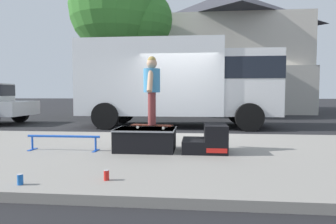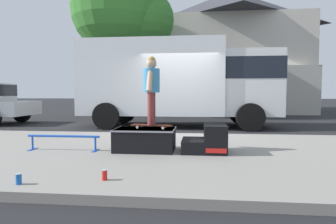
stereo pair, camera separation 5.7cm
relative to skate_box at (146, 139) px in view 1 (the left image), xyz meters
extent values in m
plane|color=black|center=(0.37, 3.03, -0.34)|extent=(140.00, 140.00, 0.00)
cube|color=gray|center=(0.37, 0.03, -0.28)|extent=(50.00, 5.00, 0.12)
cube|color=black|center=(0.00, 0.00, -0.01)|extent=(1.10, 0.74, 0.42)
cube|color=gray|center=(0.00, 0.00, 0.18)|extent=(1.12, 0.76, 0.03)
cube|color=black|center=(0.90, 0.00, -0.11)|extent=(0.40, 0.73, 0.23)
cube|color=black|center=(1.30, 0.00, 0.03)|extent=(0.40, 0.73, 0.51)
cube|color=red|center=(1.30, -0.37, -0.13)|extent=(0.36, 0.01, 0.08)
cylinder|color=blue|center=(-1.54, -0.14, 0.04)|extent=(1.41, 0.04, 0.04)
cylinder|color=blue|center=(-2.17, -0.14, -0.09)|extent=(0.04, 0.04, 0.27)
cube|color=blue|center=(-2.17, -0.14, -0.22)|extent=(0.06, 0.28, 0.01)
cylinder|color=blue|center=(-0.92, -0.14, -0.09)|extent=(0.04, 0.04, 0.27)
cube|color=blue|center=(-0.92, -0.14, -0.22)|extent=(0.06, 0.28, 0.01)
cube|color=#4C1E14|center=(0.12, 0.03, 0.26)|extent=(0.80, 0.32, 0.02)
cylinder|color=silver|center=(0.38, 0.08, 0.22)|extent=(0.06, 0.04, 0.05)
cylinder|color=silver|center=(0.35, -0.10, 0.22)|extent=(0.06, 0.04, 0.05)
cylinder|color=silver|center=(-0.11, 0.16, 0.22)|extent=(0.06, 0.04, 0.05)
cylinder|color=silver|center=(-0.14, -0.02, 0.22)|extent=(0.06, 0.04, 0.05)
cylinder|color=brown|center=(0.12, 0.10, 0.57)|extent=(0.12, 0.12, 0.61)
cylinder|color=brown|center=(0.12, -0.05, 0.57)|extent=(0.12, 0.12, 0.61)
cylinder|color=#3F8CBF|center=(0.12, 0.03, 1.09)|extent=(0.31, 0.31, 0.44)
cylinder|color=tan|center=(0.12, 0.22, 1.08)|extent=(0.10, 0.27, 0.42)
cylinder|color=tan|center=(0.12, -0.17, 1.08)|extent=(0.10, 0.27, 0.42)
sphere|color=tan|center=(0.12, 0.03, 1.41)|extent=(0.19, 0.19, 0.19)
sphere|color=tan|center=(0.12, 0.03, 1.46)|extent=(0.16, 0.16, 0.16)
cylinder|color=red|center=(-0.15, -1.93, -0.16)|extent=(0.07, 0.07, 0.12)
cylinder|color=silver|center=(-0.15, -1.93, -0.10)|extent=(0.06, 0.06, 0.00)
cylinder|color=#1959B2|center=(-1.10, -2.20, -0.16)|extent=(0.07, 0.07, 0.12)
cylinder|color=silver|center=(-1.10, -2.20, -0.10)|extent=(0.06, 0.06, 0.00)
cube|color=white|center=(-0.67, 5.23, 1.41)|extent=(5.00, 2.35, 2.60)
cube|color=white|center=(2.78, 5.23, 1.21)|extent=(1.90, 2.16, 2.20)
cube|color=black|center=(2.78, 5.23, 1.69)|extent=(1.92, 2.19, 0.70)
cylinder|color=black|center=(2.62, 6.41, 0.11)|extent=(0.90, 0.28, 0.90)
cylinder|color=black|center=(2.62, 4.06, 0.11)|extent=(0.90, 0.28, 0.90)
cylinder|color=black|center=(-2.07, 6.41, 0.11)|extent=(0.90, 0.28, 0.90)
cylinder|color=black|center=(-2.07, 4.06, 0.11)|extent=(0.90, 0.28, 0.90)
cube|color=#B2B5BA|center=(-6.13, 5.34, 0.29)|extent=(1.10, 1.85, 0.55)
cylinder|color=black|center=(-6.49, 6.26, 0.02)|extent=(0.72, 0.24, 0.72)
cylinder|color=brown|center=(-3.21, 9.73, 1.67)|extent=(0.56, 0.56, 4.03)
sphere|color=#387A2D|center=(-3.21, 9.73, 5.27)|extent=(4.84, 4.84, 4.84)
sphere|color=#387A2D|center=(-1.88, 9.73, 4.66)|extent=(3.15, 3.15, 3.15)
cube|color=beige|center=(3.23, 15.88, 2.66)|extent=(9.00, 7.50, 6.00)
cube|color=#B2ADA3|center=(3.23, 11.88, 1.06)|extent=(9.00, 0.50, 2.80)
pyramid|color=#38383F|center=(3.23, 15.88, 6.86)|extent=(9.54, 7.95, 2.40)
camera|label=1|loc=(0.95, -5.39, 0.84)|focal=31.27mm
camera|label=2|loc=(1.01, -5.38, 0.84)|focal=31.27mm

